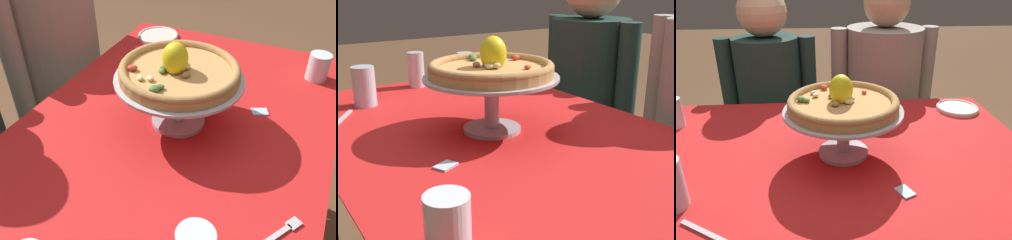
% 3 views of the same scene
% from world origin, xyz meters
% --- Properties ---
extents(dining_table, '(1.33, 0.89, 0.73)m').
position_xyz_m(dining_table, '(0.00, 0.00, 0.63)').
color(dining_table, olive).
rests_on(dining_table, ground).
extents(pizza_stand, '(0.37, 0.37, 0.16)m').
position_xyz_m(pizza_stand, '(0.03, -0.00, 0.84)').
color(pizza_stand, '#B7B7C1').
rests_on(pizza_stand, dining_table).
extents(pizza, '(0.34, 0.34, 0.11)m').
position_xyz_m(pizza, '(0.03, -0.00, 0.91)').
color(pizza, tan).
rests_on(pizza, pizza_stand).
extents(water_glass_back_left, '(0.06, 0.06, 0.11)m').
position_xyz_m(water_glass_back_left, '(-0.58, 0.24, 0.77)').
color(water_glass_back_left, white).
rests_on(water_glass_back_left, dining_table).
extents(water_glass_side_left, '(0.06, 0.06, 0.13)m').
position_xyz_m(water_glass_side_left, '(-0.56, 0.02, 0.79)').
color(water_glass_side_left, silver).
rests_on(water_glass_side_left, dining_table).
extents(water_glass_front_left, '(0.07, 0.07, 0.13)m').
position_xyz_m(water_glass_front_left, '(-0.41, -0.22, 0.78)').
color(water_glass_front_left, silver).
rests_on(water_glass_front_left, dining_table).
extents(water_glass_front_right, '(0.07, 0.07, 0.10)m').
position_xyz_m(water_glass_front_right, '(0.47, -0.35, 0.77)').
color(water_glass_front_right, white).
rests_on(water_glass_front_right, dining_table).
extents(dinner_fork, '(0.19, 0.12, 0.01)m').
position_xyz_m(dinner_fork, '(-0.27, -0.34, 0.73)').
color(dinner_fork, '#B7B7C1').
rests_on(dinner_fork, dining_table).
extents(sugar_packet, '(0.05, 0.06, 0.00)m').
position_xyz_m(sugar_packet, '(0.18, -0.21, 0.73)').
color(sugar_packet, silver).
rests_on(sugar_packet, dining_table).
extents(diner_left, '(0.48, 0.33, 1.21)m').
position_xyz_m(diner_left, '(-0.29, 0.67, 0.58)').
color(diner_left, '#1E3833').
rests_on(diner_left, ground).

